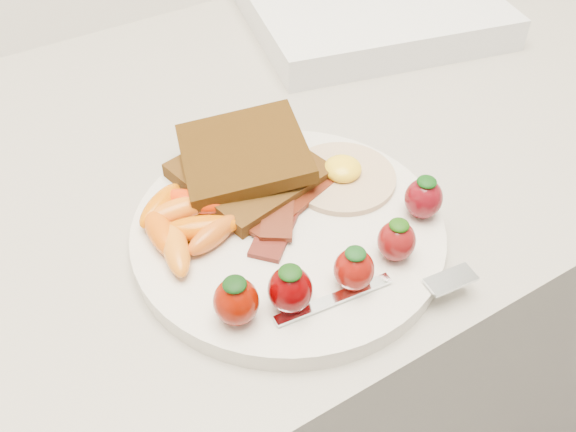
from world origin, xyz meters
TOP-DOWN VIEW (x-y plane):
  - counter at (0.00, 1.70)m, footprint 2.00×0.60m
  - plate at (0.03, 1.56)m, footprint 0.27×0.27m
  - toast_lower at (0.03, 1.63)m, footprint 0.13×0.13m
  - toast_upper at (0.03, 1.64)m, footprint 0.14×0.14m
  - fried_egg at (0.10, 1.58)m, footprint 0.12×0.12m
  - bacon_strips at (0.04, 1.57)m, footprint 0.12×0.12m
  - baby_carrots at (-0.05, 1.59)m, footprint 0.08×0.11m
  - strawberries at (0.03, 1.49)m, footprint 0.22×0.07m
  - fork at (0.06, 1.45)m, footprint 0.16×0.05m
  - appliance at (0.33, 1.83)m, footprint 0.36×0.31m

SIDE VIEW (x-z plane):
  - counter at x=0.00m, z-range 0.00..0.90m
  - plate at x=0.03m, z-range 0.90..0.92m
  - appliance at x=0.33m, z-range 0.90..0.94m
  - fork at x=0.06m, z-range 0.92..0.92m
  - bacon_strips at x=0.04m, z-range 0.92..0.93m
  - fried_egg at x=0.10m, z-range 0.91..0.93m
  - toast_lower at x=0.03m, z-range 0.92..0.93m
  - baby_carrots at x=-0.05m, z-range 0.92..0.94m
  - strawberries at x=0.03m, z-range 0.92..0.96m
  - toast_upper at x=0.03m, z-range 0.93..0.95m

